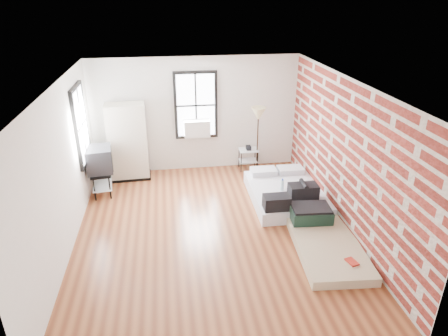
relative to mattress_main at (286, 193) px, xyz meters
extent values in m
plane|color=#612E19|center=(-1.74, -0.99, -0.18)|extent=(6.00, 6.00, 0.00)
cube|color=silver|center=(-1.74, 2.01, 1.22)|extent=(5.00, 0.01, 2.80)
cube|color=silver|center=(-1.74, -3.99, 1.22)|extent=(5.00, 0.01, 2.80)
cube|color=silver|center=(-4.24, -0.99, 1.22)|extent=(0.01, 6.00, 2.80)
cube|color=maroon|center=(0.76, -0.99, 1.22)|extent=(0.02, 6.00, 2.80)
cube|color=white|center=(-1.74, -0.99, 2.62)|extent=(5.00, 6.00, 0.01)
cube|color=white|center=(-1.74, 1.96, 1.47)|extent=(0.90, 0.02, 1.50)
cube|color=black|center=(-2.23, 1.98, 1.47)|extent=(0.07, 0.08, 1.64)
cube|color=black|center=(-1.26, 1.98, 1.47)|extent=(0.07, 0.08, 1.64)
cube|color=black|center=(-1.74, 1.98, 2.26)|extent=(0.90, 0.08, 0.07)
cube|color=black|center=(-1.74, 1.98, 0.69)|extent=(0.90, 0.08, 0.07)
cube|color=black|center=(-1.74, 1.95, 1.47)|extent=(0.04, 0.02, 1.50)
cube|color=black|center=(-1.74, 1.95, 1.47)|extent=(0.90, 0.02, 0.04)
cube|color=white|center=(-1.74, 1.84, 0.94)|extent=(0.62, 0.30, 0.40)
cube|color=white|center=(-4.19, 0.81, 1.47)|extent=(0.02, 0.90, 1.50)
cube|color=black|center=(-4.21, 0.33, 1.47)|extent=(0.08, 0.07, 1.64)
cube|color=black|center=(-4.21, 1.30, 1.47)|extent=(0.08, 0.07, 1.64)
cube|color=black|center=(-4.21, 0.81, 2.26)|extent=(0.08, 0.90, 0.07)
cube|color=black|center=(-4.21, 0.81, 0.69)|extent=(0.08, 0.90, 0.07)
cube|color=black|center=(-4.18, 0.81, 1.47)|extent=(0.02, 0.04, 1.50)
cube|color=black|center=(-4.18, 0.81, 1.47)|extent=(0.02, 0.90, 0.04)
cube|color=white|center=(0.01, 0.02, -0.04)|extent=(1.52, 2.05, 0.27)
cube|color=white|center=(-0.30, 0.83, 0.15)|extent=(0.59, 0.38, 0.13)
cube|color=white|center=(0.34, 0.82, 0.15)|extent=(0.59, 0.38, 0.13)
cube|color=black|center=(0.21, -0.46, 0.25)|extent=(0.59, 0.35, 0.32)
cylinder|color=black|center=(0.21, -0.46, 0.43)|extent=(0.09, 0.37, 0.09)
cube|color=black|center=(-0.43, -0.77, 0.23)|extent=(0.52, 0.33, 0.28)
cylinder|color=silver|center=(-0.10, -0.03, 0.21)|extent=(0.07, 0.07, 0.23)
cylinder|color=#1A3DB6|center=(-0.10, -0.03, 0.34)|extent=(0.04, 0.04, 0.03)
cube|color=tan|center=(0.21, -1.85, -0.10)|extent=(1.24, 2.13, 0.16)
cube|color=#153025|center=(0.16, -1.09, 0.10)|extent=(0.80, 0.60, 0.24)
cube|color=black|center=(0.16, -1.09, 0.24)|extent=(0.75, 0.55, 0.04)
cube|color=#AB261B|center=(0.38, -2.46, 0.00)|extent=(0.19, 0.24, 0.03)
cube|color=black|center=(-3.39, 1.66, -0.15)|extent=(0.95, 0.57, 0.06)
cube|color=beige|center=(-3.39, 1.66, 0.77)|extent=(0.91, 0.53, 1.77)
cylinder|color=black|center=(-0.69, 1.57, 0.08)|extent=(0.02, 0.02, 0.52)
cylinder|color=black|center=(-0.27, 1.57, 0.08)|extent=(0.02, 0.02, 0.52)
cylinder|color=black|center=(-0.68, 1.90, 0.08)|extent=(0.02, 0.02, 0.52)
cylinder|color=black|center=(-0.27, 1.89, 0.08)|extent=(0.02, 0.02, 0.52)
cube|color=silver|center=(-0.48, 1.73, 0.34)|extent=(0.48, 0.39, 0.02)
cube|color=silver|center=(-0.48, 1.73, 0.06)|extent=(0.46, 0.37, 0.02)
cube|color=black|center=(-0.48, 1.73, 0.40)|extent=(0.12, 0.17, 0.09)
cylinder|color=black|center=(-0.27, 1.66, -0.16)|extent=(0.23, 0.23, 0.03)
cylinder|color=black|center=(-0.27, 1.66, 0.55)|extent=(0.03, 0.03, 1.40)
cone|color=tan|center=(-0.27, 1.66, 1.29)|extent=(0.35, 0.35, 0.31)
cylinder|color=black|center=(-4.09, 0.59, 0.09)|extent=(0.03, 0.03, 0.54)
cylinder|color=black|center=(-3.77, 0.63, 0.09)|extent=(0.03, 0.03, 0.54)
cylinder|color=black|center=(-4.16, 1.23, 0.09)|extent=(0.03, 0.03, 0.54)
cylinder|color=black|center=(-3.84, 1.27, 0.09)|extent=(0.03, 0.03, 0.54)
cube|color=black|center=(-3.96, 0.93, 0.36)|extent=(0.52, 0.82, 0.03)
cube|color=silver|center=(-3.96, 0.93, 0.04)|extent=(0.49, 0.79, 0.02)
cube|color=black|center=(-3.96, 0.93, 0.64)|extent=(0.61, 0.68, 0.54)
cube|color=black|center=(-3.70, 0.96, 0.64)|extent=(0.08, 0.51, 0.43)
camera|label=1|loc=(-2.45, -7.35, 4.05)|focal=32.00mm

